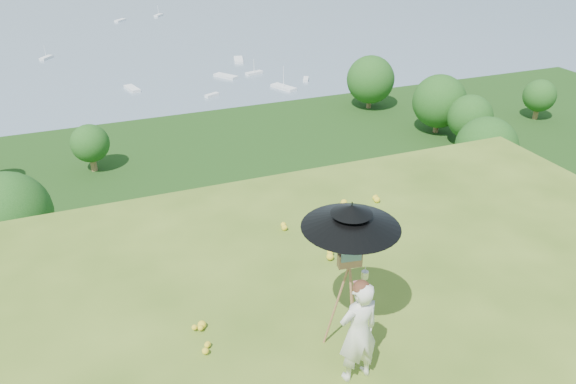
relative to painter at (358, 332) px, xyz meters
name	(u,v)px	position (x,y,z in m)	size (l,w,h in m)	color
forest_slope	(162,344)	(0.73, 34.25, -29.77)	(140.00, 56.00, 22.00)	#10350E
shoreline_tier	(119,209)	(0.73, 74.25, -36.77)	(170.00, 28.00, 8.00)	gray
bay_water	(68,15)	(0.73, 239.25, -34.77)	(700.00, 700.00, 0.00)	slate
slope_trees	(144,205)	(0.73, 34.25, -15.77)	(110.00, 50.00, 6.00)	#184B16
harbor_town	(113,170)	(0.73, 74.25, -30.27)	(110.00, 22.00, 5.00)	silver
moored_boats	(32,65)	(-11.77, 160.25, -34.42)	(140.00, 140.00, 0.70)	white
wildflowers	(423,384)	(0.73, -0.50, -0.71)	(10.00, 10.50, 0.12)	yellow
painter	(358,332)	(0.00, 0.00, 0.00)	(0.56, 0.37, 1.54)	white
field_easel	(348,297)	(0.14, 0.59, 0.08)	(0.64, 0.64, 1.69)	#92603D
sun_umbrella	(350,233)	(0.15, 0.62, 1.09)	(1.29, 1.29, 0.92)	black
painter_cap	(362,286)	(0.00, 0.00, 0.73)	(0.22, 0.26, 0.10)	#CE7178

